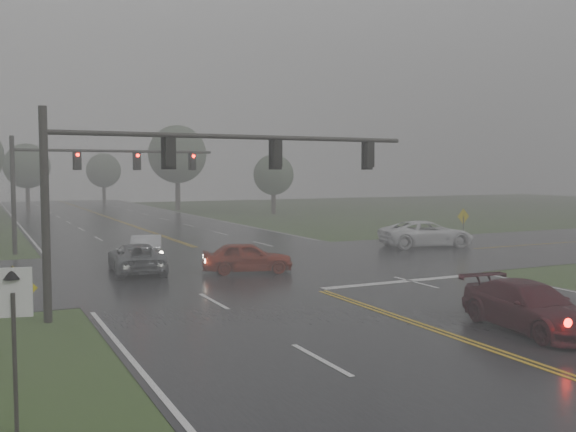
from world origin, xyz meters
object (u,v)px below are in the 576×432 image
sedan_maroon (529,331)px  signal_gantry_far (80,171)px  sedan_silver (147,262)px  pickup_white (426,247)px  car_grey (137,273)px  sedan_red (248,273)px  signal_gantry_near (176,170)px

sedan_maroon → signal_gantry_far: (-9.04, 25.66, 4.72)m
sedan_silver → pickup_white: size_ratio=0.74×
car_grey → signal_gantry_far: size_ratio=0.41×
sedan_red → signal_gantry_near: size_ratio=0.32×
car_grey → pickup_white: pickup_white is taller
sedan_silver → signal_gantry_near: size_ratio=0.32×
signal_gantry_near → sedan_silver: bearing=81.2°
sedan_maroon → pickup_white: bearing=66.1°
sedan_red → pickup_white: size_ratio=0.72×
sedan_red → sedan_maroon: bearing=-150.4°
signal_gantry_far → sedan_silver: bearing=-69.2°
sedan_silver → pickup_white: 17.27m
sedan_red → sedan_silver: 6.58m
sedan_silver → signal_gantry_far: bearing=-53.5°
sedan_maroon → sedan_red: 14.11m
car_grey → pickup_white: 18.70m
sedan_maroon → sedan_red: (-3.36, 13.71, 0.00)m
car_grey → signal_gantry_near: signal_gantry_near is taller
sedan_maroon → signal_gantry_far: bearing=115.6°
sedan_maroon → pickup_white: size_ratio=0.83×
pickup_white → sedan_maroon: bearing=161.7°
signal_gantry_near → car_grey: bearing=86.5°
car_grey → pickup_white: size_ratio=0.84×
sedan_silver → signal_gantry_far: size_ratio=0.36×
pickup_white → signal_gantry_far: bearing=81.0°
sedan_maroon → car_grey: bearing=122.8°
sedan_silver → pickup_white: (17.23, -1.15, 0.00)m
signal_gantry_far → signal_gantry_near: bearing=-88.4°
sedan_maroon → signal_gantry_far: 27.62m
sedan_red → signal_gantry_far: size_ratio=0.35×
sedan_maroon → car_grey: (-8.00, 15.94, 0.00)m
sedan_maroon → sedan_red: bearing=110.0°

